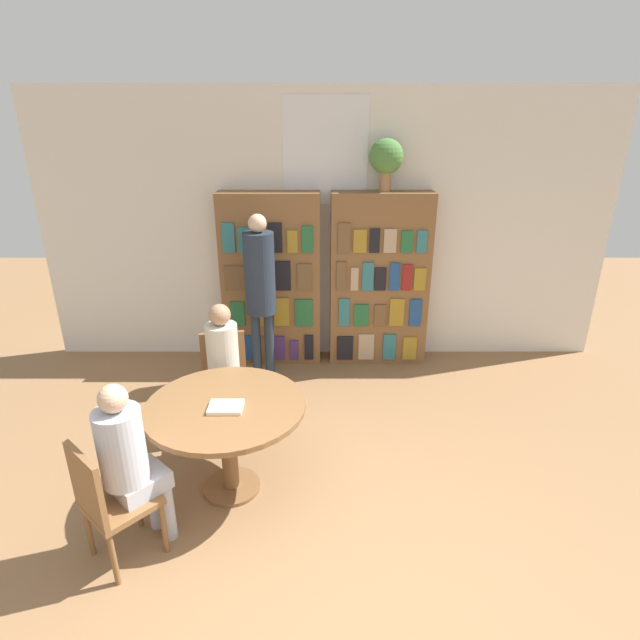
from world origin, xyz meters
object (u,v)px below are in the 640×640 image
Objects in this scene: seated_reader_right at (127,458)px; chair_near_camera at (105,500)px; seated_reader_left at (221,364)px; librarian_standing at (258,282)px; bookshelf_left at (269,280)px; reading_table at (224,420)px; flower_vase at (384,158)px; bookshelf_right at (377,280)px; chair_left_side at (223,377)px.

chair_near_camera is at bearing -90.00° from seated_reader_right.
seated_reader_left is 0.69× the size of librarian_standing.
librarian_standing is at bearing -112.84° from seated_reader_left.
bookshelf_left is 2.32m from reading_table.
seated_reader_right is (-0.50, -0.55, 0.08)m from reading_table.
bookshelf_left is at bearing -179.76° from flower_vase.
librarian_standing reaches higher than reading_table.
flower_vase is 3.15m from reading_table.
flower_vase is at bearing 17.61° from bookshelf_right.
reading_table is 1.31× the size of chair_left_side.
seated_reader_left is at bearing 101.37° from reading_table.
seated_reader_right is at bearing -123.36° from flower_vase.
chair_left_side is at bearing -137.85° from bookshelf_right.
seated_reader_right is (-0.63, -2.84, -0.27)m from bookshelf_left.
seated_reader_left is 1.16m from librarian_standing.
bookshelf_right is at bearing -145.17° from seated_reader_left.
seated_reader_left is 1.32m from seated_reader_right.
bookshelf_right is 3.60m from chair_near_camera.
flower_vase reaches higher than reading_table.
flower_vase is 0.30× the size of librarian_standing.
seated_reader_right is at bearing -123.19° from bookshelf_right.
seated_reader_right reaches higher than chair_near_camera.
reading_table is at bearing -93.29° from bookshelf_left.
bookshelf_right is at bearing 99.43° from seated_reader_right.
chair_near_camera is (-0.62, -0.68, -0.13)m from reading_table.
bookshelf_left reaches higher than librarian_standing.
flower_vase is 0.60× the size of chair_near_camera.
flower_vase reaches higher than bookshelf_right.
bookshelf_left is at bearing 120.02° from seated_reader_right.
bookshelf_right reaches higher than librarian_standing.
chair_near_camera reaches higher than reading_table.
flower_vase is 4.00m from chair_near_camera.
seated_reader_left is at bearing -100.07° from bookshelf_left.
chair_left_side is 0.28m from seated_reader_left.
librarian_standing is (0.22, 1.06, 0.41)m from seated_reader_left.
reading_table is 1.31× the size of chair_near_camera.
librarian_standing is (-1.30, -0.51, -1.18)m from flower_vase.
bookshelf_left is at bearing 118.36° from chair_near_camera.
flower_vase reaches higher than bookshelf_left.
seated_reader_right reaches higher than reading_table.
flower_vase is at bearing 21.29° from librarian_standing.
flower_vase is at bearing 59.20° from reading_table.
librarian_standing is at bearing -158.67° from bookshelf_right.
bookshelf_left reaches higher than reading_table.
chair_near_camera is 2.64m from librarian_standing.
reading_table is 0.93m from chair_near_camera.
seated_reader_right is at bearing 90.00° from chair_near_camera.
chair_near_camera is 0.72× the size of seated_reader_right.
chair_left_side reaches higher than reading_table.
chair_near_camera is 1.50m from seated_reader_left.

